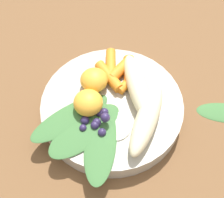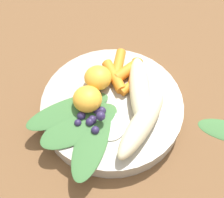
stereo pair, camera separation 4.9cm
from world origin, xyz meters
name	(u,v)px [view 1 (the left image)]	position (x,y,z in m)	size (l,w,h in m)	color
ground_plane	(112,112)	(0.00, 0.00, 0.00)	(2.40, 2.40, 0.00)	brown
bowl	(112,107)	(0.00, 0.00, 0.02)	(0.24, 0.24, 0.03)	#B2AD9E
banana_peeled_left	(138,86)	(-0.02, 0.04, 0.05)	(0.13, 0.03, 0.03)	beige
banana_peeled_right	(147,119)	(0.05, 0.05, 0.05)	(0.13, 0.03, 0.03)	beige
orange_segment_near	(88,103)	(0.01, -0.04, 0.05)	(0.05, 0.05, 0.04)	#F4A833
orange_segment_far	(94,80)	(-0.04, -0.03, 0.05)	(0.05, 0.05, 0.03)	#F4A833
carrot_front	(128,82)	(-0.03, 0.03, 0.04)	(0.01, 0.01, 0.05)	orange
carrot_mid_left	(129,70)	(-0.06, 0.04, 0.04)	(0.02, 0.02, 0.05)	orange
carrot_mid_right	(120,70)	(-0.06, 0.02, 0.04)	(0.02, 0.02, 0.05)	orange
carrot_rear	(111,65)	(-0.07, 0.01, 0.04)	(0.02, 0.02, 0.06)	orange
carrot_small	(107,76)	(-0.05, 0.00, 0.04)	(0.02, 0.02, 0.06)	orange
blueberry_pile	(96,120)	(0.04, -0.03, 0.04)	(0.05, 0.05, 0.03)	#2D234C
coconut_shred_patch	(118,126)	(0.05, 0.00, 0.03)	(0.05, 0.05, 0.00)	white
kale_leaf_left	(70,118)	(0.02, -0.07, 0.03)	(0.14, 0.05, 0.01)	#3D7038
kale_leaf_right	(85,130)	(0.05, -0.05, 0.03)	(0.13, 0.06, 0.01)	#3D7038
kale_leaf_rear	(101,142)	(0.07, -0.02, 0.03)	(0.14, 0.05, 0.01)	#3D7038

